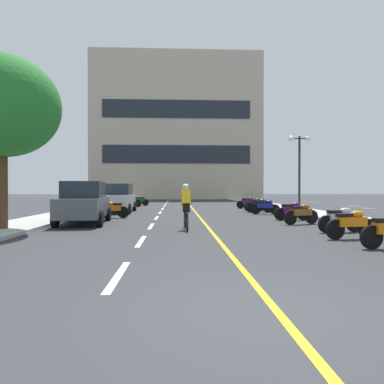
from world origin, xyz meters
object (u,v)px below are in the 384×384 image
(motorcycle_6, at_px, (113,209))
(motorcycle_12, at_px, (139,200))
(street_lamp_mid, at_px, (299,155))
(motorcycle_10, at_px, (248,202))
(motorcycle_8, at_px, (260,205))
(motorcycle_2, at_px, (352,223))
(motorcycle_5, at_px, (292,210))
(parked_car_mid, at_px, (118,198))
(motorcycle_4, at_px, (301,213))
(cyclist_rider, at_px, (186,206))
(motorcycle_3, at_px, (341,219))
(roadside_tree, at_px, (2,106))
(motorcycle_11, at_px, (131,201))
(parked_car_near, at_px, (84,202))
(motorcycle_7, at_px, (265,206))
(motorcycle_9, at_px, (255,204))

(motorcycle_6, height_order, motorcycle_12, same)
(street_lamp_mid, relative_size, motorcycle_10, 2.84)
(motorcycle_8, bearing_deg, motorcycle_2, -89.94)
(motorcycle_5, distance_m, motorcycle_6, 8.97)
(parked_car_mid, height_order, motorcycle_8, parked_car_mid)
(motorcycle_4, xyz_separation_m, cyclist_rider, (-4.94, -1.65, 0.41))
(motorcycle_6, xyz_separation_m, cyclist_rider, (3.64, -5.24, 0.41))
(motorcycle_3, distance_m, motorcycle_6, 10.97)
(roadside_tree, bearing_deg, motorcycle_5, 18.30)
(motorcycle_3, bearing_deg, motorcycle_12, 115.27)
(street_lamp_mid, bearing_deg, motorcycle_5, -112.59)
(motorcycle_11, bearing_deg, motorcycle_8, -38.14)
(motorcycle_4, relative_size, motorcycle_5, 0.97)
(motorcycle_8, bearing_deg, street_lamp_mid, 11.66)
(parked_car_near, bearing_deg, roadside_tree, -128.90)
(parked_car_mid, bearing_deg, street_lamp_mid, 0.08)
(parked_car_mid, bearing_deg, motorcycle_4, -41.21)
(motorcycle_3, height_order, motorcycle_12, same)
(roadside_tree, relative_size, motorcycle_10, 3.58)
(motorcycle_2, xyz_separation_m, motorcycle_10, (0.14, 15.93, 0.00))
(motorcycle_3, distance_m, motorcycle_5, 4.61)
(roadside_tree, height_order, motorcycle_2, roadside_tree)
(street_lamp_mid, distance_m, parked_car_mid, 12.02)
(roadside_tree, relative_size, motorcycle_3, 3.61)
(motorcycle_7, distance_m, cyclist_rider, 8.80)
(motorcycle_3, distance_m, motorcycle_12, 20.94)
(motorcycle_4, height_order, motorcycle_5, same)
(motorcycle_2, xyz_separation_m, motorcycle_3, (0.40, 1.55, 0.00))
(roadside_tree, height_order, motorcycle_4, roadside_tree)
(parked_car_mid, bearing_deg, motorcycle_7, -13.82)
(motorcycle_10, distance_m, motorcycle_12, 9.81)
(motorcycle_6, bearing_deg, parked_car_near, -103.21)
(motorcycle_6, xyz_separation_m, motorcycle_9, (8.65, 5.37, 0.00))
(motorcycle_10, bearing_deg, motorcycle_4, -90.58)
(motorcycle_6, relative_size, motorcycle_7, 1.03)
(motorcycle_3, distance_m, motorcycle_4, 2.77)
(motorcycle_11, bearing_deg, street_lamp_mid, -28.89)
(parked_car_near, relative_size, parked_car_mid, 1.03)
(motorcycle_2, bearing_deg, motorcycle_9, 89.57)
(cyclist_rider, bearing_deg, motorcycle_6, 124.75)
(motorcycle_10, relative_size, cyclist_rider, 0.96)
(motorcycle_5, relative_size, motorcycle_7, 1.03)
(motorcycle_3, bearing_deg, roadside_tree, 176.33)
(motorcycle_3, xyz_separation_m, motorcycle_8, (-0.42, 10.05, 0.00))
(motorcycle_3, height_order, cyclist_rider, cyclist_rider)
(motorcycle_6, relative_size, motorcycle_10, 1.00)
(motorcycle_5, relative_size, motorcycle_12, 1.00)
(motorcycle_7, bearing_deg, roadside_tree, -145.94)
(motorcycle_8, bearing_deg, motorcycle_9, 86.15)
(motorcycle_2, relative_size, cyclist_rider, 0.96)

